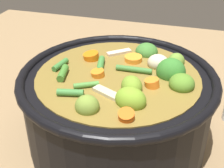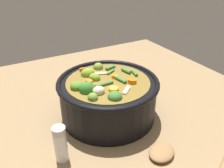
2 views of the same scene
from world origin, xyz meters
The scene contains 3 objects.
ground_plane centered at (0.00, 0.00, 0.00)m, with size 1.10×1.10×0.00m, color #8C704C.
cooking_pot centered at (0.00, 0.00, 0.07)m, with size 0.30×0.30×0.15m.
wooden_spoon centered at (-0.27, -0.06, 0.01)m, with size 0.22×0.22×0.02m.
Camera 1 is at (0.39, 0.10, 0.35)m, focal length 50.22 mm.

